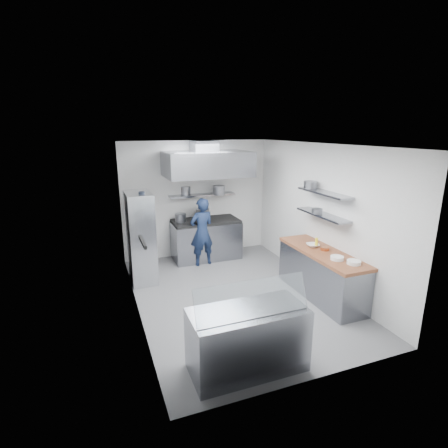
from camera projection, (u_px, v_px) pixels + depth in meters
name	position (u px, v px, depth m)	size (l,w,h in m)	color
floor	(235.00, 295.00, 6.66)	(5.00, 5.00, 0.00)	slate
ceiling	(237.00, 145.00, 5.92)	(5.00, 5.00, 0.00)	silver
wall_back	(197.00, 199.00, 8.54)	(3.60, 0.02, 2.80)	white
wall_front	(319.00, 278.00, 4.03)	(3.60, 0.02, 2.80)	white
wall_left	(134.00, 235.00, 5.67)	(5.00, 0.02, 2.80)	white
wall_right	(320.00, 216.00, 6.90)	(5.00, 0.02, 2.80)	white
gas_range	(206.00, 240.00, 8.47)	(1.60, 0.80, 0.90)	gray
cooktop	(206.00, 221.00, 8.34)	(1.57, 0.78, 0.06)	black
stock_pot_left	(181.00, 218.00, 8.11)	(0.25, 0.25, 0.20)	slate
stock_pot_mid	(203.00, 214.00, 8.43)	(0.32, 0.32, 0.24)	slate
over_range_shelf	(202.00, 195.00, 8.40)	(1.60, 0.30, 0.04)	gray
shelf_pot_a	(185.00, 190.00, 8.44)	(0.26, 0.26, 0.18)	slate
shelf_pot_b	(219.00, 190.00, 8.29)	(0.28, 0.28, 0.22)	slate
extractor_hood	(207.00, 164.00, 7.82)	(1.90, 1.15, 0.55)	gray
hood_duct	(204.00, 146.00, 7.92)	(0.55, 0.55, 0.24)	slate
red_firebox	(145.00, 202.00, 8.06)	(0.22, 0.10, 0.26)	#B1210E
chef	(202.00, 232.00, 7.96)	(0.57, 0.38, 1.57)	#15223F
wire_rack	(141.00, 237.00, 7.11)	(0.50, 0.90, 1.85)	silver
rack_bin_a	(143.00, 247.00, 6.90)	(0.16, 0.20, 0.18)	white
rack_bin_b	(140.00, 220.00, 6.99)	(0.15, 0.19, 0.17)	yellow
rack_jar	(142.00, 196.00, 6.74)	(0.12, 0.12, 0.18)	black
knife_strip	(143.00, 242.00, 4.83)	(0.04, 0.55, 0.05)	black
prep_counter_base	(321.00, 275.00, 6.51)	(0.62, 2.00, 0.84)	gray
prep_counter_top	(323.00, 253.00, 6.39)	(0.65, 2.04, 0.06)	brown
plate_stack_a	(354.00, 262.00, 5.77)	(0.23, 0.23, 0.06)	white
plate_stack_b	(337.00, 258.00, 5.96)	(0.22, 0.22, 0.06)	white
copper_pan	(325.00, 249.00, 6.43)	(0.16, 0.16, 0.06)	#B86234
squeeze_bottle	(316.00, 243.00, 6.57)	(0.06, 0.06, 0.18)	yellow
mixing_bowl	(313.00, 245.00, 6.61)	(0.24, 0.24, 0.06)	white
wall_shelf_lower	(323.00, 215.00, 6.55)	(0.30, 1.30, 0.04)	gray
wall_shelf_upper	(324.00, 193.00, 6.44)	(0.30, 1.30, 0.04)	gray
shelf_pot_c	(317.00, 211.00, 6.54)	(0.20, 0.20, 0.10)	slate
shelf_pot_d	(310.00, 185.00, 6.81)	(0.25, 0.25, 0.14)	slate
display_case	(247.00, 340.00, 4.52)	(1.50, 0.70, 0.85)	gray
display_glass	(252.00, 299.00, 4.24)	(1.47, 0.02, 0.45)	silver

